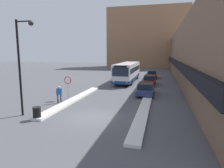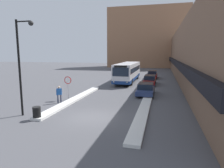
{
  "view_description": "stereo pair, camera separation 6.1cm",
  "coord_description": "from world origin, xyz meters",
  "views": [
    {
      "loc": [
        4.88,
        -13.57,
        4.74
      ],
      "look_at": [
        0.42,
        4.46,
        1.86
      ],
      "focal_mm": 32.0,
      "sensor_mm": 36.0,
      "label": 1
    },
    {
      "loc": [
        4.94,
        -13.55,
        4.74
      ],
      "look_at": [
        0.42,
        4.46,
        1.86
      ],
      "focal_mm": 32.0,
      "sensor_mm": 36.0,
      "label": 2
    }
  ],
  "objects": [
    {
      "name": "ground_plane",
      "position": [
        0.0,
        0.0,
        0.0
      ],
      "size": [
        160.0,
        160.0,
        0.0
      ],
      "primitive_type": "plane",
      "color": "#515156"
    },
    {
      "name": "building_row_right",
      "position": [
        9.97,
        24.0,
        4.59
      ],
      "size": [
        5.5,
        60.0,
        9.2
      ],
      "color": "brown",
      "rests_on": "ground_plane"
    },
    {
      "name": "building_backdrop_far",
      "position": [
        0.0,
        55.18,
        9.69
      ],
      "size": [
        26.0,
        8.0,
        19.39
      ],
      "color": "#996B4C",
      "rests_on": "ground_plane"
    },
    {
      "name": "snow_bank_left",
      "position": [
        -3.6,
        4.87,
        0.09
      ],
      "size": [
        0.9,
        13.33,
        0.19
      ],
      "color": "silver",
      "rests_on": "ground_plane"
    },
    {
      "name": "snow_bank_right",
      "position": [
        3.6,
        3.19,
        0.09
      ],
      "size": [
        0.9,
        14.74,
        0.19
      ],
      "color": "silver",
      "rests_on": "ground_plane"
    },
    {
      "name": "city_bus",
      "position": [
        -0.56,
        19.3,
        1.69
      ],
      "size": [
        2.64,
        12.47,
        3.1
      ],
      "color": "silver",
      "rests_on": "ground_plane"
    },
    {
      "name": "parked_car_front",
      "position": [
        3.2,
        9.17,
        0.68
      ],
      "size": [
        1.9,
        4.51,
        1.35
      ],
      "color": "navy",
      "rests_on": "ground_plane"
    },
    {
      "name": "parked_car_middle",
      "position": [
        3.2,
        16.94,
        0.72
      ],
      "size": [
        1.79,
        4.88,
        1.42
      ],
      "color": "maroon",
      "rests_on": "ground_plane"
    },
    {
      "name": "parked_car_back",
      "position": [
        3.2,
        25.08,
        0.72
      ],
      "size": [
        1.8,
        4.48,
        1.42
      ],
      "color": "maroon",
      "rests_on": "ground_plane"
    },
    {
      "name": "stop_sign",
      "position": [
        -4.3,
        4.8,
        1.74
      ],
      "size": [
        0.76,
        0.08,
        2.4
      ],
      "color": "gray",
      "rests_on": "ground_plane"
    },
    {
      "name": "street_lamp",
      "position": [
        -5.09,
        -0.85,
        4.35
      ],
      "size": [
        1.46,
        0.36,
        7.12
      ],
      "color": "black",
      "rests_on": "ground_plane"
    },
    {
      "name": "pedestrian",
      "position": [
        -4.49,
        3.29,
        0.99
      ],
      "size": [
        0.46,
        0.45,
        1.64
      ],
      "rotation": [
        0.0,
        0.0,
        0.76
      ],
      "color": "#333851",
      "rests_on": "ground_plane"
    },
    {
      "name": "trash_bin",
      "position": [
        -3.66,
        -1.47,
        0.48
      ],
      "size": [
        0.59,
        0.59,
        0.95
      ],
      "color": "black",
      "rests_on": "ground_plane"
    }
  ]
}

